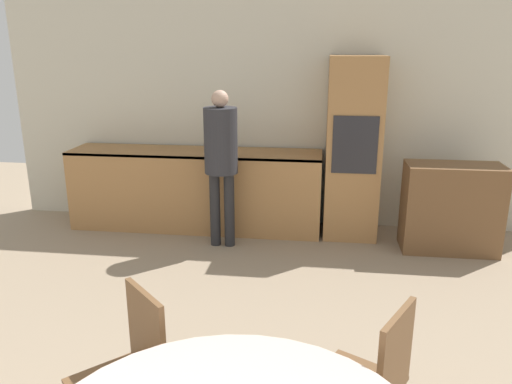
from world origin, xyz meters
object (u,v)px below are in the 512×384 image
(chair_far_left, at_px, (131,368))
(person_standing, at_px, (221,152))
(chair_far_right, at_px, (374,379))
(oven_unit, at_px, (353,149))
(sideboard, at_px, (451,208))

(chair_far_left, distance_m, person_standing, 2.91)
(chair_far_right, relative_size, person_standing, 0.55)
(oven_unit, distance_m, chair_far_left, 3.64)
(person_standing, bearing_deg, chair_far_left, -88.04)
(chair_far_left, distance_m, chair_far_right, 1.21)
(chair_far_left, bearing_deg, chair_far_right, 48.22)
(chair_far_left, bearing_deg, person_standing, 137.09)
(sideboard, relative_size, chair_far_left, 1.05)
(oven_unit, bearing_deg, chair_far_left, -110.48)
(sideboard, bearing_deg, oven_unit, 161.20)
(sideboard, height_order, chair_far_left, sideboard)
(oven_unit, height_order, chair_far_left, oven_unit)
(chair_far_left, relative_size, person_standing, 0.55)
(chair_far_left, height_order, chair_far_right, same)
(oven_unit, xyz_separation_m, person_standing, (-1.36, -0.52, 0.04))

